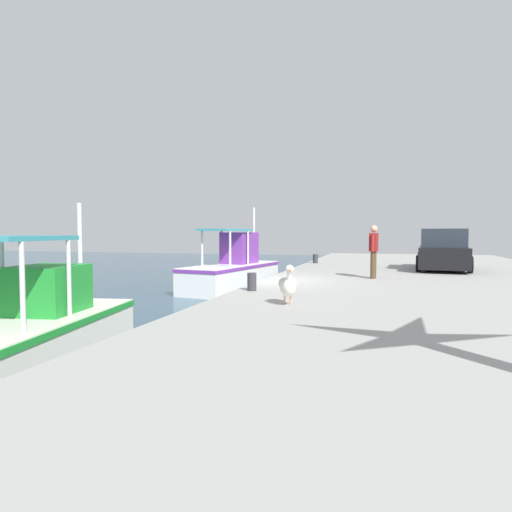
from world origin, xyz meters
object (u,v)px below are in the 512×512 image
object	(u,v)px
fishing_boat_third	(233,270)
pelican	(288,285)
parked_car	(443,251)
mooring_bollard_second	(315,259)
fisherman_standing	(374,249)
fishing_boat_second	(32,325)
mooring_bollard_nearest	(252,282)

from	to	relation	value
fishing_boat_third	pelican	xyz separation A→B (m)	(-7.93, -3.92, 0.46)
parked_car	mooring_bollard_second	bearing A→B (deg)	66.13
fisherman_standing	fishing_boat_third	bearing A→B (deg)	67.92
fisherman_standing	fishing_boat_second	bearing A→B (deg)	143.75
fishing_boat_third	pelican	world-z (taller)	fishing_boat_third
fishing_boat_third	parked_car	bearing A→B (deg)	-76.81
fisherman_standing	parked_car	world-z (taller)	fisherman_standing
parked_car	mooring_bollard_nearest	world-z (taller)	parked_car
fishing_boat_second	mooring_bollard_nearest	xyz separation A→B (m)	(3.98, -2.97, 0.46)
fishing_boat_second	mooring_bollard_second	size ratio (longest dim) A/B	12.46
fishing_boat_third	fisherman_standing	size ratio (longest dim) A/B	3.37
pelican	mooring_bollard_second	distance (m)	12.17
pelican	mooring_bollard_second	world-z (taller)	pelican
pelican	fisherman_standing	world-z (taller)	fisherman_standing
fishing_boat_third	fisherman_standing	xyz separation A→B (m)	(-2.19, -5.40, 0.98)
parked_car	mooring_bollard_nearest	xyz separation A→B (m)	(-7.91, 5.25, -0.49)
fishing_boat_third	mooring_bollard_nearest	xyz separation A→B (m)	(-6.07, -2.61, 0.28)
fishing_boat_second	mooring_bollard_nearest	bearing A→B (deg)	-36.72
pelican	parked_car	bearing A→B (deg)	-21.96
mooring_bollard_second	parked_car	bearing A→B (deg)	-113.87
mooring_bollard_second	mooring_bollard_nearest	bearing A→B (deg)	-180.00
mooring_bollard_nearest	pelican	bearing A→B (deg)	-144.87
fishing_boat_third	mooring_bollard_nearest	size ratio (longest dim) A/B	12.56
fishing_boat_third	fishing_boat_second	bearing A→B (deg)	177.98
pelican	mooring_bollard_second	size ratio (longest dim) A/B	2.32
fishing_boat_third	pelican	size ratio (longest dim) A/B	5.79
parked_car	fishing_boat_third	bearing A→B (deg)	103.19
parked_car	mooring_bollard_nearest	bearing A→B (deg)	146.42
mooring_bollard_nearest	mooring_bollard_second	distance (m)	10.23
fishing_boat_second	fisherman_standing	world-z (taller)	fishing_boat_second
fishing_boat_second	parked_car	size ratio (longest dim) A/B	1.22
fishing_boat_second	fishing_boat_third	world-z (taller)	fishing_boat_third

